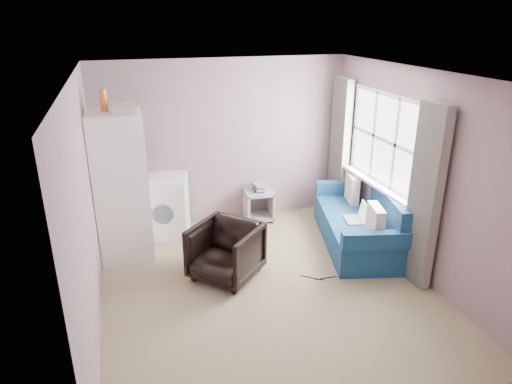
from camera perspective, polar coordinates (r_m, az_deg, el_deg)
room at (r=5.05m, az=1.63°, el=0.31°), size 3.84×4.24×2.54m
armchair at (r=5.63m, az=-3.82°, el=-7.12°), size 1.02×1.02×0.77m
fridge at (r=6.16m, az=-16.51°, el=0.77°), size 0.69×0.67×2.22m
washing_machine at (r=6.81m, az=-11.21°, el=-1.57°), size 0.76×0.76×0.89m
side_table at (r=7.22m, az=0.32°, el=-1.37°), size 0.47×0.47×0.60m
sofa at (r=6.61m, az=13.06°, el=-3.83°), size 1.33×2.10×0.87m
window_dressing at (r=6.41m, az=14.75°, el=2.83°), size 0.17×2.62×2.18m
floor_cables at (r=5.82m, az=7.87°, el=-10.58°), size 0.44×0.19×0.01m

